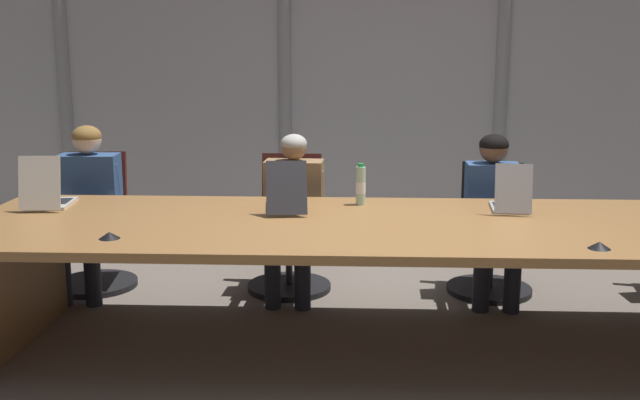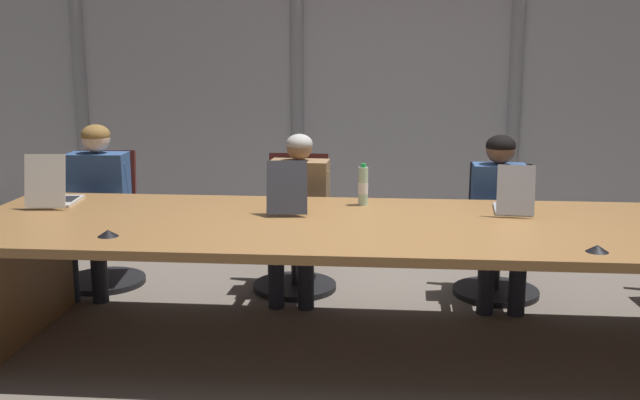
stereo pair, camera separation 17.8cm
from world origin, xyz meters
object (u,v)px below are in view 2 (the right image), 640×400
at_px(person_left_end, 95,197).
at_px(person_center, 499,208).
at_px(office_chair_center, 498,246).
at_px(person_left_mid, 298,206).
at_px(laptop_left_end, 54,195).
at_px(water_bottle_primary, 363,186).
at_px(conference_mic_middle, 597,248).
at_px(office_chair_left_mid, 295,239).
at_px(office_chair_left_end, 104,235).
at_px(laptop_center, 513,203).
at_px(laptop_left_mid, 287,200).
at_px(conference_mic_left_side, 108,233).

xyz_separation_m(person_left_end, person_center, (2.82, -0.01, -0.03)).
relative_size(office_chair_center, person_left_mid, 0.80).
xyz_separation_m(laptop_left_end, water_bottle_primary, (1.92, 0.16, 0.06)).
distance_m(office_chair_center, conference_mic_middle, 1.67).
bearing_deg(office_chair_left_mid, conference_mic_middle, 47.27).
bearing_deg(conference_mic_middle, office_chair_left_mid, 135.92).
relative_size(laptop_left_end, person_left_mid, 0.38).
bearing_deg(person_center, person_left_end, -88.50).
distance_m(person_left_mid, conference_mic_middle, 2.17).
bearing_deg(office_chair_left_end, conference_mic_middle, 56.14).
height_order(laptop_center, person_left_mid, person_left_mid).
xyz_separation_m(office_chair_left_end, person_center, (2.83, -0.16, 0.29)).
xyz_separation_m(laptop_left_mid, person_center, (1.36, 0.63, -0.16)).
bearing_deg(person_left_mid, laptop_left_mid, 3.80).
bearing_deg(laptop_center, water_bottle_primary, 85.81).
distance_m(laptop_left_mid, conference_mic_left_side, 1.11).
xyz_separation_m(laptop_center, office_chair_center, (0.04, 0.76, -0.47)).
relative_size(person_left_end, water_bottle_primary, 4.53).
distance_m(water_bottle_primary, conference_mic_middle, 1.52).
height_order(person_left_mid, conference_mic_middle, person_left_mid).
height_order(office_chair_left_end, conference_mic_left_side, office_chair_left_end).
bearing_deg(conference_mic_left_side, water_bottle_primary, 34.73).
height_order(person_center, water_bottle_primary, person_center).
bearing_deg(water_bottle_primary, laptop_left_mid, -158.68).
xyz_separation_m(laptop_left_end, office_chair_center, (2.85, 0.77, -0.47)).
distance_m(laptop_center, person_left_end, 2.87).
bearing_deg(laptop_left_mid, person_center, -71.82).
bearing_deg(laptop_center, conference_mic_middle, -157.51).
xyz_separation_m(office_chair_left_end, person_left_end, (0.02, -0.15, 0.32)).
relative_size(office_chair_left_end, conference_mic_left_side, 8.73).
xyz_separation_m(laptop_center, person_left_mid, (-1.36, 0.60, -0.17)).
bearing_deg(office_chair_left_mid, person_left_end, -82.41).
bearing_deg(water_bottle_primary, conference_mic_middle, -40.57).
xyz_separation_m(office_chair_center, person_left_end, (-2.84, -0.15, 0.33)).
relative_size(laptop_left_end, water_bottle_primary, 1.65).
height_order(person_left_mid, water_bottle_primary, person_left_mid).
bearing_deg(person_center, office_chair_left_end, -91.61).
bearing_deg(laptop_left_end, person_center, -83.50).
xyz_separation_m(laptop_left_mid, person_left_mid, (-0.01, 0.63, -0.17)).
xyz_separation_m(laptop_center, conference_mic_middle, (0.26, -0.84, -0.04)).
distance_m(office_chair_left_mid, conference_mic_left_side, 1.76).
xyz_separation_m(laptop_left_mid, person_left_end, (-1.46, 0.64, -0.14)).
xyz_separation_m(laptop_left_mid, office_chair_left_end, (-1.47, 0.79, -0.45)).
relative_size(person_left_mid, conference_mic_left_side, 10.24).
height_order(water_bottle_primary, conference_mic_left_side, water_bottle_primary).
bearing_deg(conference_mic_middle, water_bottle_primary, 139.43).
xyz_separation_m(office_chair_center, person_center, (-0.03, -0.16, 0.31)).
bearing_deg(person_left_end, laptop_left_mid, 63.81).
bearing_deg(conference_mic_middle, laptop_left_end, 164.92).
height_order(office_chair_left_mid, water_bottle_primary, water_bottle_primary).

